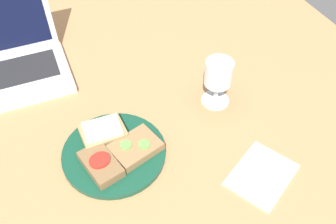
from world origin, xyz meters
TOP-DOWN VIEW (x-y plane):
  - wooden_table at (0.00, 0.00)cm, footprint 140.00×140.00cm
  - plate at (-11.59, -5.01)cm, footprint 23.55×23.55cm
  - sandwich_with_tomato at (-15.36, -8.20)cm, footprint 8.47×11.52cm
  - sandwich_with_cucumber at (-6.93, -6.67)cm, footprint 12.46×10.69cm
  - sandwich_with_cheese at (-12.48, -0.14)cm, footprint 10.26×8.15cm
  - wine_glass at (17.76, 1.65)cm, footprint 7.19×7.19cm
  - laptop at (-29.95, 33.61)cm, footprint 30.74×27.66cm
  - napkin at (16.46, -22.73)cm, footprint 18.27×16.99cm

SIDE VIEW (x-z plane):
  - wooden_table at x=0.00cm, z-range 0.00..3.00cm
  - napkin at x=16.46cm, z-range 3.00..3.40cm
  - plate at x=-11.59cm, z-range 3.00..4.34cm
  - sandwich_with_cucumber at x=-6.93cm, z-range 4.17..6.61cm
  - sandwich_with_tomato at x=-15.36cm, z-range 4.20..7.05cm
  - sandwich_with_cheese at x=-12.48cm, z-range 4.26..7.40cm
  - laptop at x=-29.95cm, z-range -3.46..17.87cm
  - wine_glass at x=17.76cm, z-range 5.41..18.18cm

